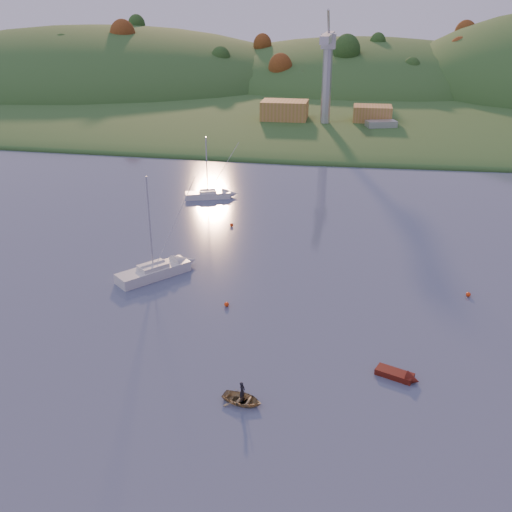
% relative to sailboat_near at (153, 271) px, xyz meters
% --- Properties ---
extents(far_shore, '(620.00, 220.00, 1.50)m').
position_rel_sailboat_near_xyz_m(far_shore, '(12.26, 192.01, -0.75)').
color(far_shore, '#22461C').
rests_on(far_shore, ground).
extents(shore_slope, '(640.00, 150.00, 7.00)m').
position_rel_sailboat_near_xyz_m(shore_slope, '(12.26, 127.01, -0.75)').
color(shore_slope, '#22461C').
rests_on(shore_slope, ground).
extents(hill_left, '(170.00, 140.00, 44.00)m').
position_rel_sailboat_near_xyz_m(hill_left, '(-77.74, 162.01, -0.75)').
color(hill_left, '#22461C').
rests_on(hill_left, ground).
extents(hill_center, '(140.00, 120.00, 36.00)m').
position_rel_sailboat_near_xyz_m(hill_center, '(22.26, 172.01, -0.75)').
color(hill_center, '#22461C').
rests_on(hill_center, ground).
extents(hillside_trees, '(280.00, 50.00, 32.00)m').
position_rel_sailboat_near_xyz_m(hillside_trees, '(12.26, 147.01, -0.75)').
color(hillside_trees, '#1A4217').
rests_on(hillside_trees, ground).
extents(wharf, '(42.00, 16.00, 2.40)m').
position_rel_sailboat_near_xyz_m(wharf, '(17.26, 84.01, 0.45)').
color(wharf, slate).
rests_on(wharf, ground).
extents(shed_west, '(11.00, 8.00, 4.80)m').
position_rel_sailboat_near_xyz_m(shed_west, '(4.26, 85.01, 4.05)').
color(shed_west, olive).
rests_on(shed_west, wharf).
extents(shed_east, '(9.00, 7.00, 4.00)m').
position_rel_sailboat_near_xyz_m(shed_east, '(25.26, 86.01, 3.65)').
color(shed_east, olive).
rests_on(shed_east, wharf).
extents(dock_crane, '(3.20, 28.00, 20.30)m').
position_rel_sailboat_near_xyz_m(dock_crane, '(14.26, 80.40, 16.42)').
color(dock_crane, '#B7B7BC').
rests_on(dock_crane, wharf).
extents(sailboat_near, '(7.42, 8.05, 11.71)m').
position_rel_sailboat_near_xyz_m(sailboat_near, '(0.00, 0.00, 0.00)').
color(sailboat_near, silver).
rests_on(sailboat_near, ground).
extents(sailboat_far, '(7.37, 4.22, 9.80)m').
position_rel_sailboat_near_xyz_m(sailboat_far, '(-1.09, 29.26, -0.09)').
color(sailboat_far, silver).
rests_on(sailboat_far, ground).
extents(canoe, '(3.63, 2.97, 0.66)m').
position_rel_sailboat_near_xyz_m(canoe, '(14.07, -20.20, -0.43)').
color(canoe, '#988253').
rests_on(canoe, ground).
extents(paddler, '(0.52, 0.67, 1.62)m').
position_rel_sailboat_near_xyz_m(paddler, '(14.07, -20.20, 0.06)').
color(paddler, black).
rests_on(paddler, ground).
extents(red_tender, '(3.77, 2.48, 1.22)m').
position_rel_sailboat_near_xyz_m(red_tender, '(26.42, -15.03, -0.50)').
color(red_tender, '#4F130B').
rests_on(red_tender, ground).
extents(work_vessel, '(16.71, 10.01, 4.05)m').
position_rel_sailboat_near_xyz_m(work_vessel, '(27.26, 79.84, 0.69)').
color(work_vessel, slate).
rests_on(work_vessel, ground).
extents(buoy_1, '(0.50, 0.50, 0.50)m').
position_rel_sailboat_near_xyz_m(buoy_1, '(34.16, 1.02, -0.50)').
color(buoy_1, red).
rests_on(buoy_1, ground).
extents(buoy_3, '(0.50, 0.50, 0.50)m').
position_rel_sailboat_near_xyz_m(buoy_3, '(5.31, 17.20, -0.50)').
color(buoy_3, red).
rests_on(buoy_3, ground).
extents(buoy_4, '(0.50, 0.50, 0.50)m').
position_rel_sailboat_near_xyz_m(buoy_4, '(9.57, -5.36, -0.50)').
color(buoy_4, red).
rests_on(buoy_4, ground).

